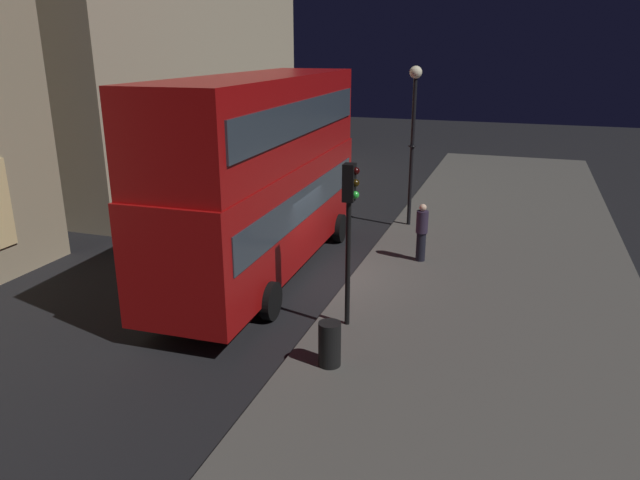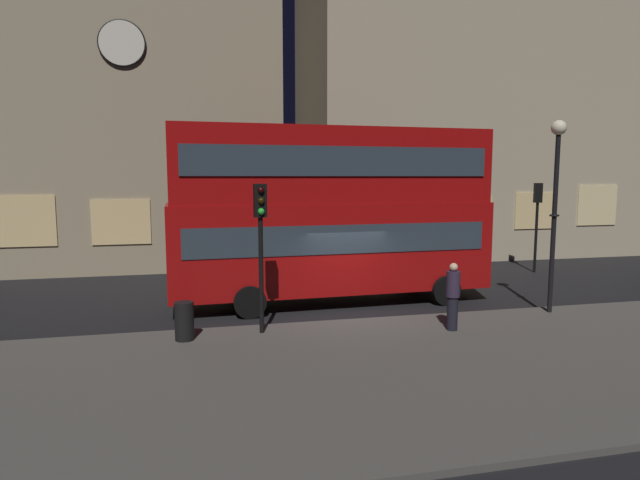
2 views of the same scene
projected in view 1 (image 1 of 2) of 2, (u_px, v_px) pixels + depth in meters
The scene contains 8 objects.
ground_plane at pixel (320, 278), 17.38m from camera, with size 80.00×80.00×0.00m, color black.
sidewalk_slab at pixel (492, 297), 15.87m from camera, with size 44.00×7.93×0.12m, color #4C4944.
double_decker_bus at pixel (262, 169), 16.76m from camera, with size 10.66×3.14×5.73m.
traffic_light_near_kerb at pixel (349, 212), 13.35m from camera, with size 0.33×0.37×3.89m.
traffic_light_far_side at pixel (284, 130), 27.09m from camera, with size 0.38×0.40×3.93m.
street_lamp at pixel (414, 119), 20.93m from camera, with size 0.44×0.44×5.71m.
pedestrian at pixel (422, 232), 18.14m from camera, with size 0.36×0.36×1.81m.
litter_bin at pixel (330, 344), 12.26m from camera, with size 0.48×0.48×0.97m, color black.
Camera 1 is at (-15.30, -5.21, 6.48)m, focal length 33.21 mm.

